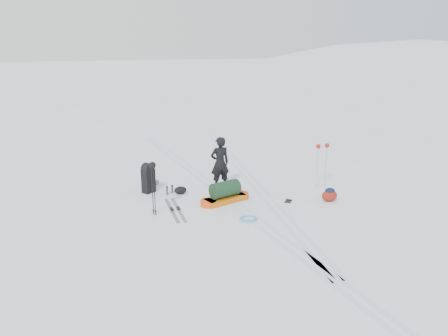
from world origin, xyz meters
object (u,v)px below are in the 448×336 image
(pulk_sled, at_px, (225,194))
(ski_poles_black, at_px, (153,172))
(skier, at_px, (220,163))
(expedition_rucksack, at_px, (149,178))

(pulk_sled, relative_size, ski_poles_black, 1.14)
(pulk_sled, xyz_separation_m, ski_poles_black, (-2.05, -0.28, 0.94))
(skier, xyz_separation_m, ski_poles_black, (-2.29, -1.39, 0.35))
(skier, xyz_separation_m, expedition_rucksack, (-2.08, 0.48, -0.40))
(expedition_rucksack, bearing_deg, pulk_sled, -74.59)
(expedition_rucksack, xyz_separation_m, ski_poles_black, (-0.21, -1.87, 0.75))
(expedition_rucksack, bearing_deg, ski_poles_black, -130.16)
(pulk_sled, bearing_deg, skier, 62.33)
(expedition_rucksack, distance_m, ski_poles_black, 2.03)
(pulk_sled, height_order, ski_poles_black, ski_poles_black)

